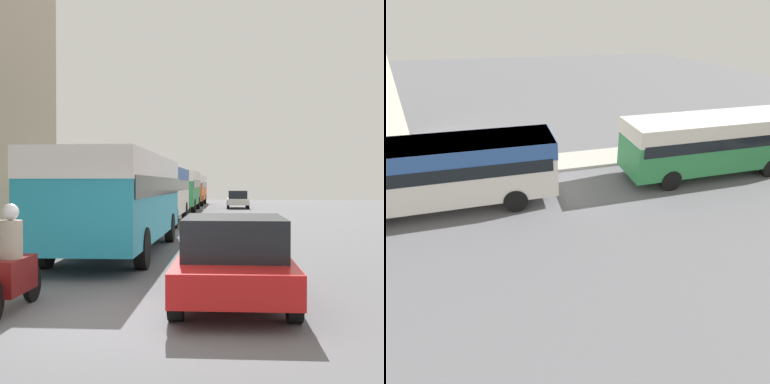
{
  "view_description": "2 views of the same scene",
  "coord_description": "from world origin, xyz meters",
  "views": [
    {
      "loc": [
        1.57,
        -8.14,
        2.04
      ],
      "look_at": [
        -0.83,
        27.28,
        1.49
      ],
      "focal_mm": 50.0,
      "sensor_mm": 36.0,
      "label": 1
    },
    {
      "loc": [
        9.9,
        21.84,
        6.96
      ],
      "look_at": [
        0.06,
        24.43,
        1.07
      ],
      "focal_mm": 28.0,
      "sensor_mm": 36.0,
      "label": 2
    }
  ],
  "objects": [
    {
      "name": "ground_plane",
      "position": [
        0.0,
        0.0,
        0.0
      ],
      "size": [
        120.0,
        120.0,
        0.0
      ],
      "primitive_type": "plane",
      "color": "slate"
    },
    {
      "name": "bus_lead",
      "position": [
        -1.66,
        7.45,
        1.86
      ],
      "size": [
        2.65,
        9.72,
        2.85
      ],
      "color": "teal",
      "rests_on": "ground_plane"
    },
    {
      "name": "bus_following",
      "position": [
        -2.04,
        19.09,
        1.86
      ],
      "size": [
        2.58,
        9.52,
        2.85
      ],
      "color": "silver",
      "rests_on": "ground_plane"
    },
    {
      "name": "bus_third_in_line",
      "position": [
        -2.0,
        31.91,
        1.92
      ],
      "size": [
        2.57,
        9.09,
        2.95
      ],
      "color": "#2D8447",
      "rests_on": "ground_plane"
    },
    {
      "name": "bus_rear",
      "position": [
        -2.0,
        43.26,
        1.85
      ],
      "size": [
        2.63,
        10.32,
        2.83
      ],
      "color": "#EA5B23",
      "rests_on": "ground_plane"
    },
    {
      "name": "motorcycle_behind_lead",
      "position": [
        -1.81,
        0.03,
        0.68
      ],
      "size": [
        0.39,
        2.24,
        1.73
      ],
      "color": "maroon",
      "rests_on": "ground_plane"
    },
    {
      "name": "car_crossing",
      "position": [
        1.67,
        0.96,
        0.77
      ],
      "size": [
        1.96,
        3.92,
        1.48
      ],
      "rotation": [
        0.0,
        0.0,
        3.14
      ],
      "color": "red",
      "rests_on": "ground_plane"
    },
    {
      "name": "car_far_curb",
      "position": [
        2.36,
        36.58,
        0.77
      ],
      "size": [
        1.82,
        4.37,
        1.47
      ],
      "color": "silver",
      "rests_on": "ground_plane"
    },
    {
      "name": "pedestrian_near_curb",
      "position": [
        -5.68,
        50.35,
        1.12
      ],
      "size": [
        0.35,
        0.35,
        1.87
      ],
      "color": "#232838",
      "rests_on": "sidewalk"
    }
  ]
}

